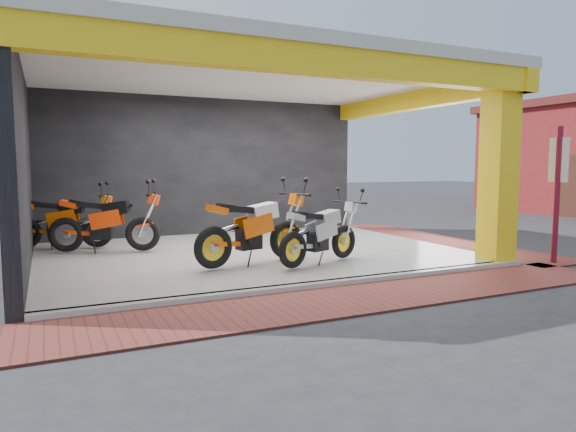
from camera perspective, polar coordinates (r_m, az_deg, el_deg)
name	(u,v)px	position (r m, az deg, el deg)	size (l,w,h in m)	color
ground	(295,275)	(8.63, 0.82, -6.53)	(80.00, 80.00, 0.00)	#2D2D30
showroom_floor	(252,253)	(10.42, -4.03, -4.15)	(8.00, 6.00, 0.10)	silver
showroom_ceiling	(251,74)	(10.42, -4.17, 15.46)	(8.40, 6.40, 0.20)	beige
back_wall	(207,168)	(13.21, -8.98, 5.26)	(8.20, 0.20, 3.50)	black
left_wall	(19,170)	(9.58, -27.68, 4.59)	(0.20, 6.20, 3.50)	black
corner_column	(499,169)	(10.11, 22.36, 4.83)	(0.50, 0.50, 3.50)	yellow
header_beam_front	(326,62)	(7.70, 4.28, 16.72)	(8.40, 0.30, 0.40)	yellow
header_beam_right	(414,101)	(12.38, 13.80, 12.34)	(0.30, 6.40, 0.40)	yellow
floor_kerb	(325,284)	(7.74, 4.17, -7.59)	(8.00, 0.20, 0.10)	silver
paver_front	(354,299)	(7.10, 7.30, -9.12)	(9.00, 1.40, 0.03)	maroon
paver_right	(437,240)	(12.94, 16.22, -2.61)	(1.40, 7.00, 0.03)	maroon
signpost	(557,189)	(10.62, 27.74, 2.64)	(0.10, 0.35, 2.53)	maroon
moto_hero	(286,221)	(9.32, -0.23, -0.52)	(2.35, 0.87, 1.44)	#F65A0A
moto_row_a	(344,225)	(9.44, 6.22, -1.03)	(2.06, 0.76, 1.26)	#B2B5BA
moto_row_b	(142,217)	(10.55, -15.88, -0.14)	(2.28, 0.84, 1.39)	#FF3E0A
moto_row_d	(96,217)	(11.34, -20.54, -0.06)	(2.18, 0.81, 1.33)	#E35B09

